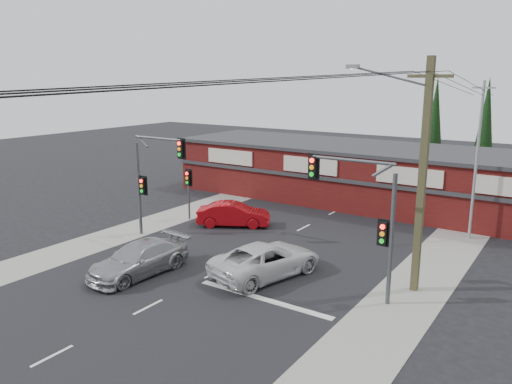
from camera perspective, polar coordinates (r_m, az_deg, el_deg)
The scene contains 18 objects.
ground at distance 24.54m, azimuth -4.16°, elevation -8.95°, with size 120.00×120.00×0.00m, color black.
road_strip at distance 28.39m, azimuth 2.08°, elevation -5.83°, with size 14.00×70.00×0.01m, color black.
verge_left at distance 33.43m, azimuth -10.42°, elevation -3.11°, with size 3.00×70.00×0.02m, color gray.
verge_right at distance 25.27m, azimuth 18.90°, elevation -8.97°, with size 3.00×70.00×0.02m, color gray.
stop_line at distance 21.55m, azimuth 0.85°, elevation -12.12°, with size 6.50×0.35×0.01m, color silver.
white_suv at distance 23.68m, azimuth 1.19°, elevation -7.72°, with size 2.60×5.63×1.57m, color silver.
silver_suv at distance 24.44m, azimuth -13.24°, elevation -7.47°, with size 2.13×5.23×1.52m, color #9FA2A4.
red_sedan at distance 31.41m, azimuth -2.58°, elevation -2.55°, with size 1.58×4.54×1.50m, color #A40A10.
lane_dashes at distance 29.44m, azimuth 3.41°, elevation -5.13°, with size 0.12×50.18×0.01m.
shop_building at distance 38.64m, azimuth 10.25°, elevation 2.31°, with size 27.30×8.40×4.22m.
conifer_near at distance 43.36m, azimuth 19.72°, elevation 7.37°, with size 1.80×1.80×9.25m.
conifer_far at distance 44.60m, azimuth 24.75°, elevation 7.08°, with size 1.80×1.80×9.25m.
traffic_mast_left at distance 29.05m, azimuth -11.89°, elevation 2.34°, with size 3.77×0.27×5.97m.
traffic_mast_right at distance 20.88m, azimuth 12.45°, elevation -1.77°, with size 3.96×0.27×5.97m.
pedestal_signal at distance 32.71m, azimuth -7.73°, elevation 0.96°, with size 0.55×0.27×3.38m.
utility_pole at distance 21.97m, azimuth 18.19°, elevation 2.48°, with size 4.38×0.59×10.00m.
steel_pole at distance 30.64m, azimuth 23.92°, elevation 3.51°, with size 1.20×0.16×9.00m.
power_lines at distance 16.41m, azimuth 14.10°, elevation 12.20°, with size 2.01×29.00×1.22m.
Camera 1 is at (14.10, -17.88, 9.16)m, focal length 35.00 mm.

